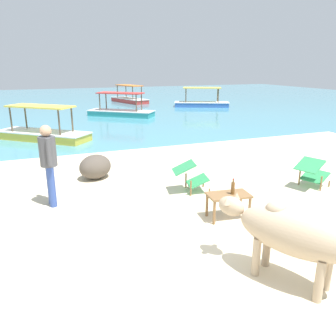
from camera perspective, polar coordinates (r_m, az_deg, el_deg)
name	(u,v)px	position (r m, az deg, el deg)	size (l,w,h in m)	color
sand_beach	(238,258)	(5.28, 11.59, -14.55)	(18.00, 14.00, 0.04)	beige
water_surface	(70,105)	(25.99, -16.09, 10.17)	(60.00, 36.00, 0.03)	teal
cow	(290,232)	(4.60, 19.80, -10.07)	(1.18, 1.83, 1.05)	tan
low_bench_table	(228,198)	(6.28, 10.09, -5.00)	(0.81, 0.53, 0.47)	brown
bottle	(233,188)	(6.22, 10.81, -3.29)	(0.07, 0.07, 0.30)	brown
deck_chair_near	(191,175)	(7.49, 3.83, -1.17)	(0.87, 0.69, 0.68)	brown
deck_chair_far	(312,171)	(8.40, 23.01, -0.51)	(0.90, 0.75, 0.68)	brown
person_standing	(49,160)	(6.98, -19.38, 1.35)	(0.32, 0.51, 1.62)	#334C99
shore_rock_large	(95,167)	(8.57, -12.09, 0.21)	(0.84, 0.68, 0.59)	brown
boat_blue	(202,103)	(23.68, 5.66, 10.85)	(3.81, 2.63, 1.29)	#3866B7
boat_red	(129,99)	(26.49, -6.48, 11.45)	(2.17, 3.85, 1.29)	#C63833
boat_teal	(121,111)	(19.30, -7.88, 9.41)	(3.59, 3.19, 1.29)	teal
boat_yellow	(43,133)	(13.78, -20.22, 5.58)	(3.51, 3.30, 1.29)	gold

